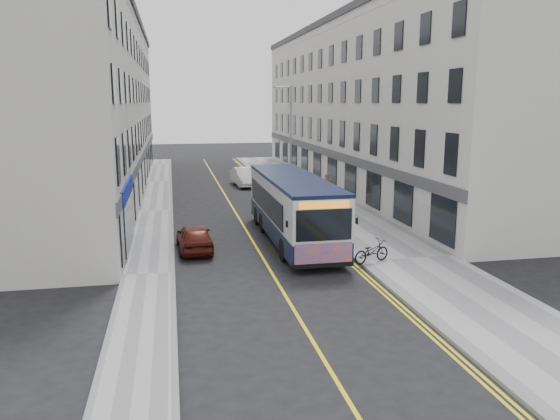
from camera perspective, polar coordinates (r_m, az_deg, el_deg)
name	(u,v)px	position (r m, az deg, el deg)	size (l,w,h in m)	color
ground	(264,261)	(24.27, -1.63, -5.32)	(140.00, 140.00, 0.00)	black
pavement_east	(326,205)	(37.01, 4.79, 0.53)	(4.50, 64.00, 0.12)	#959598
pavement_west	(155,211)	(35.62, -12.89, -0.14)	(2.00, 64.00, 0.12)	#959598
kerb_east	(293,206)	(36.46, 1.39, 0.41)	(0.18, 64.00, 0.13)	slate
kerb_west	(171,211)	(35.60, -11.28, -0.07)	(0.18, 64.00, 0.13)	slate
road_centre_line	(234,209)	(35.82, -4.87, 0.08)	(0.12, 64.00, 0.01)	yellow
road_dbl_yellow_inner	(287,207)	(36.38, 0.69, 0.29)	(0.10, 64.00, 0.01)	yellow
road_dbl_yellow_outer	(290,207)	(36.42, 1.00, 0.30)	(0.10, 64.00, 0.01)	yellow
terrace_east	(358,107)	(46.55, 8.13, 10.63)	(6.00, 46.00, 13.00)	silver
terrace_west	(101,107)	(44.23, -18.24, 10.16)	(6.00, 46.00, 13.00)	beige
streetlamp	(290,139)	(37.88, 1.00, 7.41)	(1.32, 0.18, 8.00)	#92949A
city_bus	(293,206)	(27.20, 1.37, 0.39)	(2.63, 11.29, 3.28)	black
bicycle	(371,252)	(23.79, 9.54, -4.30)	(0.65, 1.85, 0.97)	black
pedestrian_near	(327,186)	(38.83, 4.92, 2.46)	(0.65, 0.43, 1.79)	brown
pedestrian_far	(296,183)	(41.08, 1.72, 2.85)	(0.78, 0.60, 1.60)	black
car_white	(245,177)	(45.64, -3.71, 3.48)	(1.61, 4.62, 1.52)	white
car_maroon	(194,237)	(26.01, -8.93, -2.82)	(1.55, 3.85, 1.31)	#48130C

